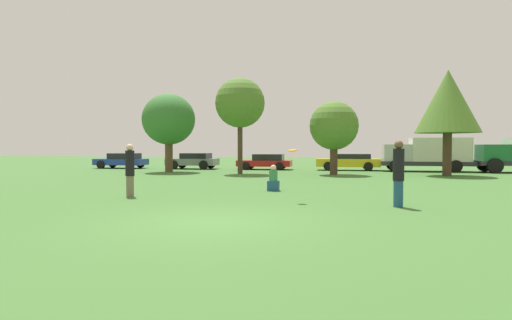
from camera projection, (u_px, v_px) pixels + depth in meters
ground_plane at (215, 222)px, 10.03m from camera, size 120.00×120.00×0.00m
person_thrower at (130, 170)px, 15.03m from camera, size 0.31×0.31×1.86m
person_catcher at (398, 173)px, 12.43m from camera, size 0.32×0.32×1.95m
frisbee at (293, 150)px, 13.62m from camera, size 0.29×0.28×0.09m
bystander_sitting at (273, 180)px, 17.01m from camera, size 0.45×0.37×1.04m
tree_0 at (169, 120)px, 29.41m from camera, size 3.63×3.63×5.40m
tree_1 at (240, 103)px, 27.61m from camera, size 3.22×3.22×6.21m
tree_2 at (334, 126)px, 26.68m from camera, size 3.05×3.05×4.60m
tree_3 at (448, 102)px, 25.52m from camera, size 3.78×3.78×6.37m
parked_car_blue at (122, 160)px, 34.64m from camera, size 4.08×2.10×1.22m
parked_car_grey at (193, 160)px, 33.61m from camera, size 3.94×2.11×1.25m
parked_car_red at (266, 161)px, 32.74m from camera, size 4.15×2.03×1.18m
parked_car_yellow at (349, 161)px, 31.65m from camera, size 4.62×1.97×1.22m
delivery_truck_silver at (428, 153)px, 30.27m from camera, size 6.32×2.31×2.38m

